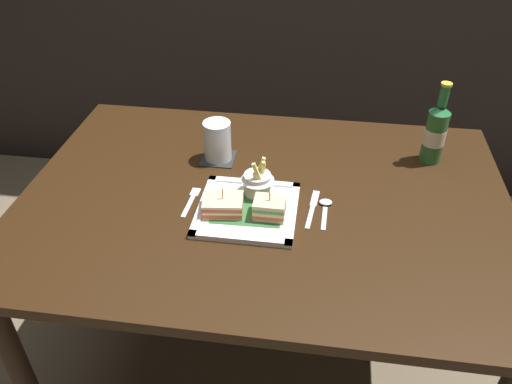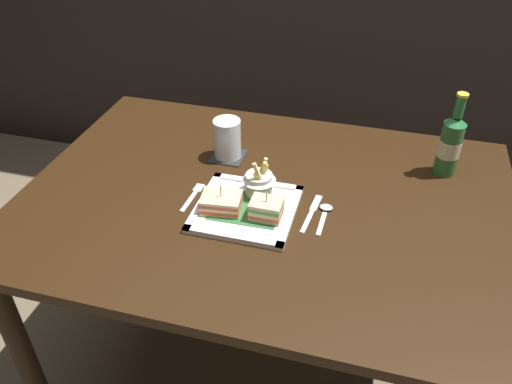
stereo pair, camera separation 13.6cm
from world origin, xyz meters
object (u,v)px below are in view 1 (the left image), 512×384
at_px(sandwich_half_right, 269,208).
at_px(knife, 313,207).
at_px(sandwich_half_left, 223,205).
at_px(beer_bottle, 435,132).
at_px(dining_table, 264,224).
at_px(water_glass, 218,143).
at_px(fork, 191,200).
at_px(fries_cup, 257,180).
at_px(square_plate, 247,210).
at_px(spoon, 325,206).

xyz_separation_m(sandwich_half_right, knife, (0.11, 0.06, -0.03)).
bearing_deg(sandwich_half_left, beer_bottle, 31.66).
distance_m(dining_table, water_glass, 0.28).
height_order(dining_table, water_glass, water_glass).
bearing_deg(sandwich_half_right, dining_table, 105.21).
bearing_deg(sandwich_half_right, beer_bottle, 38.08).
bearing_deg(fork, fries_cup, 14.41).
bearing_deg(dining_table, beer_bottle, 28.46).
height_order(dining_table, sandwich_half_left, sandwich_half_left).
bearing_deg(water_glass, fries_cup, -50.04).
relative_size(square_plate, fries_cup, 2.30).
bearing_deg(spoon, beer_bottle, 42.83).
xyz_separation_m(fries_cup, fork, (-0.18, -0.05, -0.05)).
bearing_deg(fries_cup, sandwich_half_left, -129.69).
xyz_separation_m(square_plate, knife, (0.17, 0.04, -0.00)).
height_order(fries_cup, fork, fries_cup).
xyz_separation_m(square_plate, fries_cup, (0.02, 0.07, 0.05)).
bearing_deg(fries_cup, fork, -165.59).
bearing_deg(spoon, square_plate, -167.01).
height_order(fries_cup, water_glass, water_glass).
bearing_deg(sandwich_half_right, square_plate, 160.69).
height_order(beer_bottle, water_glass, beer_bottle).
relative_size(fries_cup, water_glass, 0.93).
bearing_deg(fork, sandwich_half_right, -12.18).
distance_m(fork, knife, 0.33).
relative_size(sandwich_half_left, fries_cup, 0.98).
bearing_deg(sandwich_half_right, spoon, 25.52).
relative_size(square_plate, sandwich_half_right, 3.20).
distance_m(sandwich_half_left, sandwich_half_right, 0.12).
xyz_separation_m(sandwich_half_left, spoon, (0.26, 0.07, -0.03)).
bearing_deg(square_plate, fries_cup, 77.19).
height_order(fries_cup, beer_bottle, beer_bottle).
xyz_separation_m(fries_cup, knife, (0.15, -0.03, -0.05)).
distance_m(sandwich_half_right, water_glass, 0.33).
xyz_separation_m(square_plate, beer_bottle, (0.51, 0.33, 0.09)).
xyz_separation_m(sandwich_half_left, knife, (0.23, 0.06, -0.03)).
relative_size(fries_cup, beer_bottle, 0.45).
relative_size(fries_cup, knife, 0.68).
distance_m(square_plate, fries_cup, 0.09).
bearing_deg(beer_bottle, sandwich_half_left, -148.34).
bearing_deg(water_glass, spoon, -30.74).
height_order(sandwich_half_left, spoon, sandwich_half_left).
xyz_separation_m(fries_cup, water_glass, (-0.14, 0.17, 0.00)).
distance_m(dining_table, sandwich_half_left, 0.19).
xyz_separation_m(sandwich_half_right, beer_bottle, (0.45, 0.35, 0.06)).
bearing_deg(sandwich_half_left, sandwich_half_right, 0.00).
distance_m(water_glass, fork, 0.23).
height_order(sandwich_half_left, knife, sandwich_half_left).
distance_m(dining_table, fork, 0.22).
bearing_deg(square_plate, spoon, 12.99).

